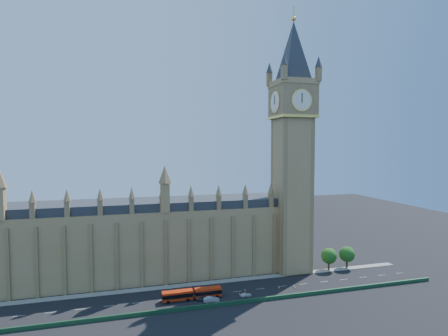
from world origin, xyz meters
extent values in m
plane|color=black|center=(0.00, 0.00, 0.00)|extent=(400.00, 400.00, 0.00)
cube|color=olive|center=(-25.00, 22.00, 12.50)|extent=(120.00, 20.00, 25.00)
cube|color=#2D3035|center=(-25.00, 22.00, 26.50)|extent=(120.00, 18.00, 3.00)
cube|color=olive|center=(38.00, 14.00, 29.00)|extent=(12.00, 12.00, 58.00)
cube|color=olive|center=(38.00, 14.00, 64.00)|extent=(14.00, 14.00, 12.00)
cylinder|color=silver|center=(38.00, 6.85, 64.00)|extent=(7.20, 0.30, 7.20)
cube|color=olive|center=(38.00, 14.00, 71.00)|extent=(14.50, 14.50, 2.00)
pyramid|color=#2D3035|center=(38.00, 14.00, 94.00)|extent=(20.59, 20.59, 22.00)
sphere|color=#F2C64C|center=(38.00, 14.00, 94.80)|extent=(1.80, 1.80, 1.80)
cube|color=#1E4C2D|center=(0.00, -9.00, 0.60)|extent=(160.00, 0.60, 1.20)
cube|color=gray|center=(0.00, 9.50, 0.08)|extent=(160.00, 3.00, 0.16)
cylinder|color=#382619|center=(52.00, 10.00, 2.00)|extent=(0.70, 0.70, 4.00)
sphere|color=#245416|center=(52.00, 10.00, 5.50)|extent=(6.00, 6.00, 6.00)
sphere|color=#245416|center=(52.80, 10.30, 6.10)|extent=(4.38, 4.38, 4.38)
cylinder|color=#382619|center=(60.00, 10.00, 2.00)|extent=(0.70, 0.70, 4.00)
sphere|color=#245416|center=(60.00, 10.00, 5.50)|extent=(6.00, 6.00, 6.00)
sphere|color=#245416|center=(60.80, 10.30, 6.10)|extent=(4.38, 4.38, 4.38)
cube|color=red|center=(-7.94, -2.11, 1.57)|extent=(9.44, 2.63, 3.14)
cube|color=red|center=(1.60, -2.12, 1.57)|extent=(8.39, 2.63, 3.14)
cube|color=black|center=(-7.94, -2.11, 1.95)|extent=(9.49, 2.68, 1.19)
cube|color=black|center=(1.60, -2.12, 1.95)|extent=(8.44, 2.68, 1.19)
cylinder|color=black|center=(-3.43, -2.12, 1.42)|extent=(0.83, 2.52, 2.52)
cylinder|color=black|center=(-10.96, -3.42, 0.52)|extent=(1.05, 0.32, 1.05)
cylinder|color=black|center=(-10.96, -0.80, 0.52)|extent=(1.05, 0.32, 1.05)
cylinder|color=black|center=(-4.92, -3.43, 0.52)|extent=(1.05, 0.32, 1.05)
cylinder|color=black|center=(-4.92, -0.81, 0.52)|extent=(1.05, 0.32, 1.05)
cylinder|color=black|center=(-1.08, -3.43, 0.52)|extent=(1.05, 0.32, 1.05)
cylinder|color=black|center=(-1.08, -0.81, 0.52)|extent=(1.05, 0.32, 1.05)
cylinder|color=black|center=(4.28, -3.44, 0.52)|extent=(1.05, 0.32, 1.05)
cylinder|color=black|center=(4.29, -0.82, 0.52)|extent=(1.05, 0.32, 1.05)
imported|color=#3C3E44|center=(-0.29, -3.54, 0.68)|extent=(4.14, 2.01, 1.36)
imported|color=#A9ABB0|center=(2.00, -5.43, 0.81)|extent=(5.07, 2.31, 1.61)
imported|color=silver|center=(13.31, -4.51, 0.58)|extent=(4.16, 2.01, 1.17)
cube|color=black|center=(31.30, -2.68, 0.02)|extent=(0.39, 0.39, 0.04)
cone|color=orange|center=(31.30, -2.68, 0.31)|extent=(0.43, 0.43, 0.63)
cylinder|color=white|center=(31.30, -2.68, 0.40)|extent=(0.31, 0.31, 0.11)
cube|color=black|center=(14.43, -0.65, 0.02)|extent=(0.52, 0.52, 0.04)
cone|color=#E8570C|center=(14.43, -0.65, 0.39)|extent=(0.57, 0.57, 0.77)
cylinder|color=white|center=(14.43, -0.65, 0.50)|extent=(0.38, 0.38, 0.13)
cube|color=black|center=(26.22, -1.29, 0.02)|extent=(0.47, 0.47, 0.05)
cone|color=orange|center=(26.22, -1.29, 0.40)|extent=(0.51, 0.51, 0.80)
cylinder|color=white|center=(26.22, -1.29, 0.51)|extent=(0.39, 0.39, 0.14)
cube|color=black|center=(31.55, -1.53, 0.02)|extent=(0.43, 0.43, 0.04)
cone|color=orange|center=(31.55, -1.53, 0.35)|extent=(0.47, 0.47, 0.71)
cylinder|color=white|center=(31.55, -1.53, 0.46)|extent=(0.34, 0.34, 0.12)
camera|label=1|loc=(-21.54, -106.80, 47.11)|focal=28.00mm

